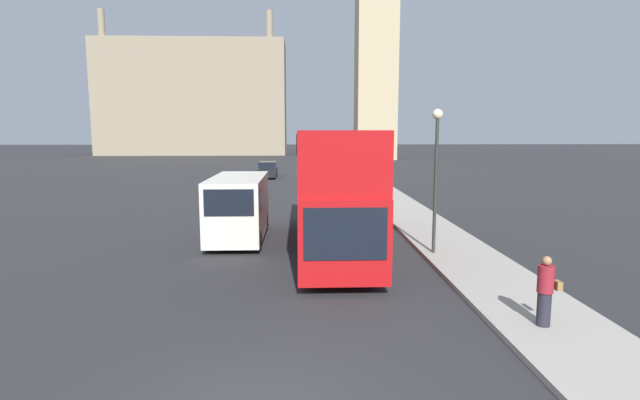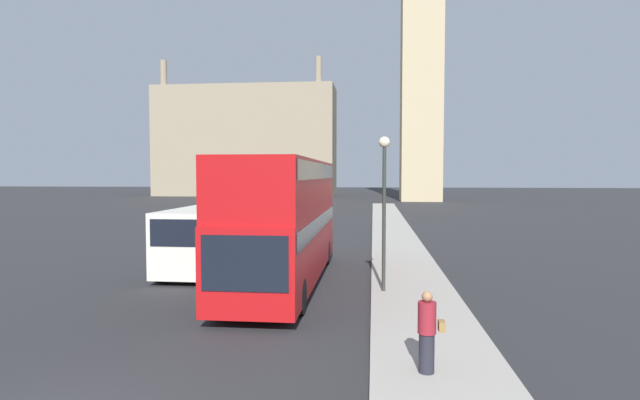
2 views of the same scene
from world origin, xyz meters
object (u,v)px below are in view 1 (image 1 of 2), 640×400
white_van (238,207)px  pedestrian (545,291)px  red_double_decker_bus (332,183)px  parked_sedan (268,170)px  street_lamp (436,158)px

white_van → pedestrian: (7.92, -9.68, -0.45)m
white_van → pedestrian: bearing=-50.7°
red_double_decker_bus → pedestrian: bearing=-62.8°
red_double_decker_bus → parked_sedan: 29.08m
red_double_decker_bus → street_lamp: 3.96m
red_double_decker_bus → pedestrian: size_ratio=7.28×
pedestrian → parked_sedan: 37.86m
red_double_decker_bus → pedestrian: 9.33m
parked_sedan → red_double_decker_bus: bearing=-81.4°
white_van → parked_sedan: (-0.63, 27.20, -0.71)m
red_double_decker_bus → street_lamp: size_ratio=2.29×
white_van → pedestrian: white_van is taller
pedestrian → street_lamp: size_ratio=0.31×
parked_sedan → white_van: bearing=-88.7°
pedestrian → parked_sedan: bearing=103.1°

